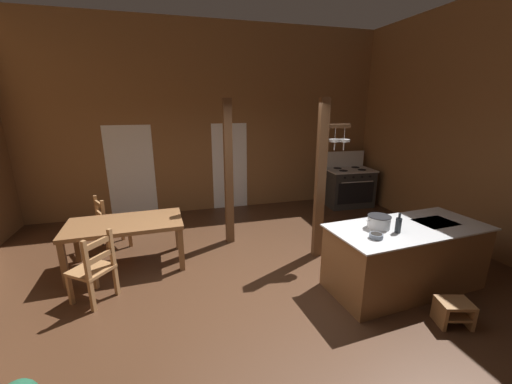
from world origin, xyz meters
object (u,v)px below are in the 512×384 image
at_px(ladderback_chair_near_window, 94,269).
at_px(dining_table, 125,227).
at_px(stockpot_on_counter, 379,222).
at_px(stove_range, 348,187).
at_px(ladderback_chair_by_post, 110,223).
at_px(bottle_tall_on_counter, 398,225).
at_px(kitchen_island, 405,257).
at_px(mixing_bowl_on_counter, 376,236).
at_px(step_stool, 454,311).

bearing_deg(ladderback_chair_near_window, dining_table, 70.78).
xyz_separation_m(dining_table, stockpot_on_counter, (3.33, -1.60, 0.34)).
xyz_separation_m(stove_range, stockpot_on_counter, (-1.69, -3.38, 0.51)).
bearing_deg(ladderback_chair_by_post, stockpot_on_counter, -32.95).
bearing_deg(ladderback_chair_by_post, stove_range, 10.53).
bearing_deg(bottle_tall_on_counter, stockpot_on_counter, 124.13).
height_order(kitchen_island, stove_range, stove_range).
bearing_deg(mixing_bowl_on_counter, step_stool, -42.38).
bearing_deg(dining_table, ladderback_chair_by_post, 114.31).
bearing_deg(stove_range, mixing_bowl_on_counter, -117.73).
xyz_separation_m(stove_range, dining_table, (-5.01, -1.78, 0.17)).
distance_m(dining_table, ladderback_chair_near_window, 0.93).
bearing_deg(dining_table, bottle_tall_on_counter, -27.48).
distance_m(stockpot_on_counter, bottle_tall_on_counter, 0.24).
height_order(stockpot_on_counter, mixing_bowl_on_counter, stockpot_on_counter).
bearing_deg(stove_range, ladderback_chair_by_post, -169.47).
xyz_separation_m(step_stool, dining_table, (-3.77, 2.50, 0.47)).
distance_m(step_stool, stockpot_on_counter, 1.29).
bearing_deg(stockpot_on_counter, ladderback_chair_near_window, 168.45).
xyz_separation_m(ladderback_chair_near_window, bottle_tall_on_counter, (3.76, -0.94, 0.56)).
distance_m(kitchen_island, stove_range, 3.67).
bearing_deg(bottle_tall_on_counter, ladderback_chair_by_post, 145.88).
xyz_separation_m(stove_range, ladderback_chair_near_window, (-5.31, -2.64, -0.03)).
distance_m(ladderback_chair_by_post, bottle_tall_on_counter, 4.64).
bearing_deg(ladderback_chair_by_post, ladderback_chair_near_window, -88.07).
bearing_deg(stockpot_on_counter, stove_range, 63.52).
bearing_deg(ladderback_chair_near_window, ladderback_chair_by_post, 91.93).
distance_m(ladderback_chair_near_window, mixing_bowl_on_counter, 3.57).
bearing_deg(ladderback_chair_near_window, stove_range, 26.45).
bearing_deg(stockpot_on_counter, mixing_bowl_on_counter, -130.87).
bearing_deg(mixing_bowl_on_counter, stove_range, 62.27).
relative_size(step_stool, ladderback_chair_near_window, 0.45).
bearing_deg(ladderback_chair_near_window, stockpot_on_counter, -11.55).
bearing_deg(mixing_bowl_on_counter, kitchen_island, 17.08).
bearing_deg(ladderback_chair_near_window, bottle_tall_on_counter, -14.05).
relative_size(kitchen_island, dining_table, 1.28).
relative_size(stove_range, stockpot_on_counter, 3.60).
bearing_deg(step_stool, ladderback_chair_by_post, 141.48).
height_order(stockpot_on_counter, bottle_tall_on_counter, bottle_tall_on_counter).
bearing_deg(step_stool, stove_range, 73.82).
xyz_separation_m(kitchen_island, stockpot_on_counter, (-0.43, 0.07, 0.54)).
relative_size(step_stool, bottle_tall_on_counter, 1.62).
relative_size(dining_table, ladderback_chair_near_window, 1.82).
bearing_deg(stockpot_on_counter, step_stool, -63.68).
height_order(stove_range, ladderback_chair_near_window, stove_range).
height_order(ladderback_chair_near_window, bottle_tall_on_counter, bottle_tall_on_counter).
relative_size(ladderback_chair_by_post, bottle_tall_on_counter, 3.63).
xyz_separation_m(stockpot_on_counter, bottle_tall_on_counter, (0.14, -0.20, 0.02)).
relative_size(stove_range, ladderback_chair_near_window, 1.39).
relative_size(stove_range, dining_table, 0.76).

